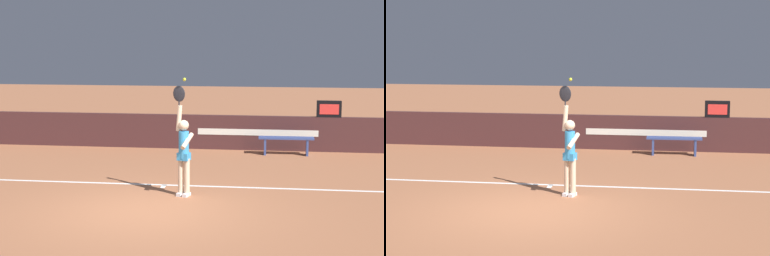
{
  "view_description": "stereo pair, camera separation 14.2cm",
  "coord_description": "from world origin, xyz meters",
  "views": [
    {
      "loc": [
        2.62,
        -12.39,
        3.51
      ],
      "look_at": [
        0.81,
        1.02,
        1.53
      ],
      "focal_mm": 61.41,
      "sensor_mm": 36.0,
      "label": 1
    },
    {
      "loc": [
        2.76,
        -12.37,
        3.51
      ],
      "look_at": [
        0.81,
        1.02,
        1.53
      ],
      "focal_mm": 61.41,
      "sensor_mm": 36.0,
      "label": 2
    }
  ],
  "objects": [
    {
      "name": "ground_plane",
      "position": [
        0.0,
        0.0,
        0.0
      ],
      "size": [
        60.0,
        60.0,
        0.0
      ],
      "primitive_type": "plane",
      "color": "#A1613F"
    },
    {
      "name": "court_lines",
      "position": [
        0.0,
        -0.64,
        0.0
      ],
      "size": [
        10.63,
        5.91,
        0.0
      ],
      "color": "white",
      "rests_on": "ground"
    },
    {
      "name": "back_wall",
      "position": [
        0.0,
        7.1,
        0.52
      ],
      "size": [
        15.82,
        0.19,
        1.03
      ],
      "color": "#422323",
      "rests_on": "ground"
    },
    {
      "name": "speed_display",
      "position": [
        4.05,
        7.1,
        1.27
      ],
      "size": [
        0.71,
        0.19,
        0.48
      ],
      "color": "black",
      "rests_on": "back_wall"
    },
    {
      "name": "tennis_player",
      "position": [
        0.59,
        1.3,
        0.99
      ],
      "size": [
        0.46,
        0.49,
        2.39
      ],
      "color": "beige",
      "rests_on": "ground"
    },
    {
      "name": "tennis_ball",
      "position": [
        0.62,
        1.24,
        2.52
      ],
      "size": [
        0.07,
        0.07,
        0.07
      ],
      "color": "#CEDF30"
    },
    {
      "name": "courtside_bench_near",
      "position": [
        2.82,
        6.4,
        0.4
      ],
      "size": [
        1.58,
        0.38,
        0.52
      ],
      "color": "#344888",
      "rests_on": "ground"
    }
  ]
}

